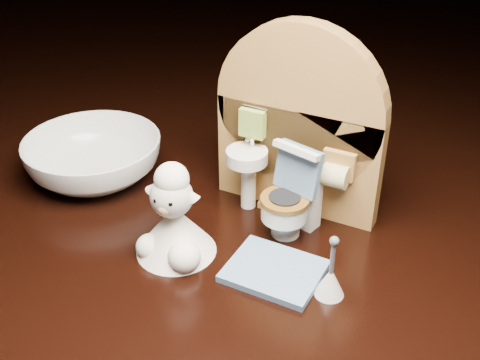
# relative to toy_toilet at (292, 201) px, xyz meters

# --- Properties ---
(backdrop_panel) EXTENTS (0.13, 0.05, 0.15)m
(backdrop_panel) POSITION_rel_toy_toilet_xyz_m (-0.01, 0.03, 0.04)
(backdrop_panel) COLOR #A67337
(backdrop_panel) RESTS_ON ground
(toy_toilet) EXTENTS (0.04, 0.05, 0.07)m
(toy_toilet) POSITION_rel_toy_toilet_xyz_m (0.00, 0.00, 0.00)
(toy_toilet) COLOR white
(toy_toilet) RESTS_ON ground
(bath_mat) EXTENTS (0.06, 0.05, 0.00)m
(bath_mat) POSITION_rel_toy_toilet_xyz_m (0.01, -0.05, -0.02)
(bath_mat) COLOR #5C7CA0
(bath_mat) RESTS_ON ground
(toilet_brush) EXTENTS (0.02, 0.02, 0.05)m
(toilet_brush) POSITION_rel_toy_toilet_xyz_m (0.05, -0.05, -0.01)
(toilet_brush) COLOR white
(toilet_brush) RESTS_ON ground
(plush_lamb) EXTENTS (0.06, 0.06, 0.07)m
(plush_lamb) POSITION_rel_toy_toilet_xyz_m (-0.06, -0.06, -0.00)
(plush_lamb) COLOR white
(plush_lamb) RESTS_ON ground
(ceramic_bowl) EXTENTS (0.15, 0.15, 0.04)m
(ceramic_bowl) POSITION_rel_toy_toilet_xyz_m (-0.18, -0.01, -0.01)
(ceramic_bowl) COLOR white
(ceramic_bowl) RESTS_ON ground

